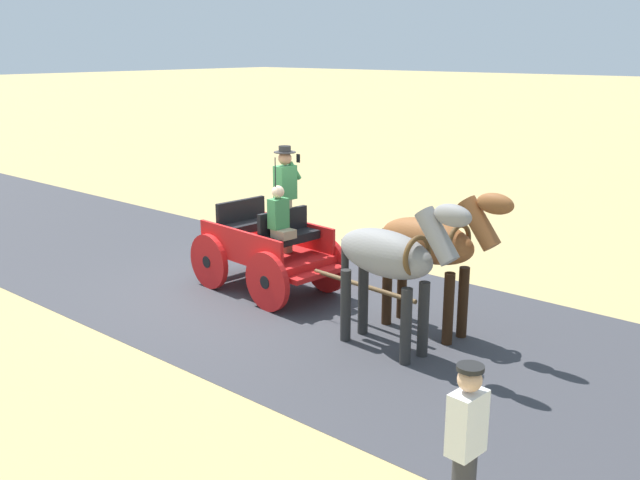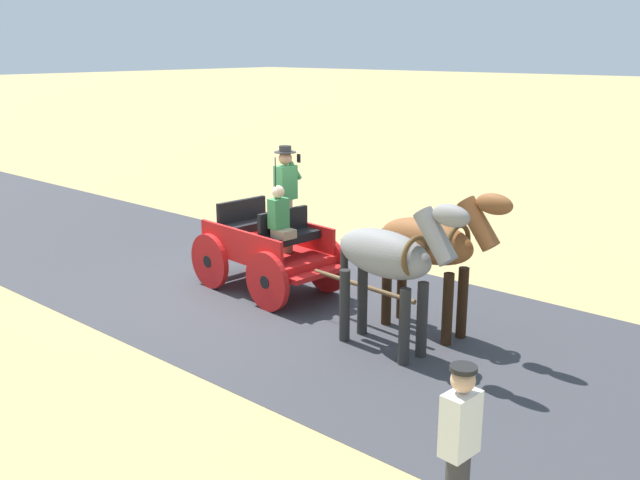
{
  "view_description": "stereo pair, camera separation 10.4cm",
  "coord_description": "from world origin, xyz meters",
  "px_view_note": "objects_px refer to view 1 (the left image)",
  "views": [
    {
      "loc": [
        8.0,
        8.51,
        4.05
      ],
      "look_at": [
        -0.21,
        1.44,
        1.1
      ],
      "focal_mm": 39.92,
      "sensor_mm": 36.0,
      "label": 1
    },
    {
      "loc": [
        7.93,
        8.59,
        4.05
      ],
      "look_at": [
        -0.21,
        1.44,
        1.1
      ],
      "focal_mm": 39.92,
      "sensor_mm": 36.0,
      "label": 2
    }
  ],
  "objects_px": {
    "horse_near_side": "(433,245)",
    "pedestrian_walking": "(465,452)",
    "horse_drawn_carriage": "(270,245)",
    "horse_off_side": "(391,258)"
  },
  "relations": [
    {
      "from": "horse_near_side",
      "to": "horse_drawn_carriage",
      "type": "bearing_deg",
      "value": -86.11
    },
    {
      "from": "horse_near_side",
      "to": "pedestrian_walking",
      "type": "bearing_deg",
      "value": 35.44
    },
    {
      "from": "horse_off_side",
      "to": "pedestrian_walking",
      "type": "distance_m",
      "value": 4.03
    },
    {
      "from": "horse_drawn_carriage",
      "to": "horse_off_side",
      "type": "distance_m",
      "value": 3.11
    },
    {
      "from": "horse_near_side",
      "to": "horse_off_side",
      "type": "distance_m",
      "value": 0.92
    },
    {
      "from": "horse_drawn_carriage",
      "to": "horse_near_side",
      "type": "distance_m",
      "value": 3.11
    },
    {
      "from": "horse_near_side",
      "to": "horse_off_side",
      "type": "relative_size",
      "value": 1.0
    },
    {
      "from": "horse_drawn_carriage",
      "to": "pedestrian_walking",
      "type": "relative_size",
      "value": 2.74
    },
    {
      "from": "horse_off_side",
      "to": "pedestrian_walking",
      "type": "xyz_separation_m",
      "value": [
        2.88,
        2.78,
        -0.44
      ]
    },
    {
      "from": "horse_drawn_carriage",
      "to": "horse_near_side",
      "type": "height_order",
      "value": "horse_drawn_carriage"
    }
  ]
}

